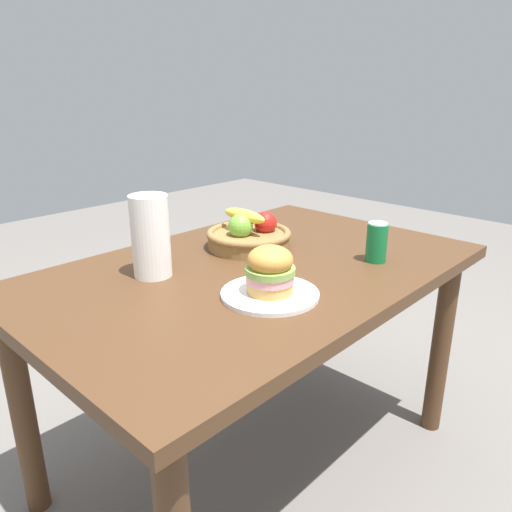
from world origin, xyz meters
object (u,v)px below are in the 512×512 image
object	(u,v)px
soda_can	(377,242)
sandwich	(270,270)
plate	(270,294)
paper_towel_roll	(151,236)
fruit_basket	(249,235)

from	to	relation	value
soda_can	sandwich	bearing A→B (deg)	172.09
plate	soda_can	distance (m)	0.44
paper_towel_roll	fruit_basket	bearing A→B (deg)	-3.04
plate	paper_towel_roll	size ratio (longest dim) A/B	1.09
plate	fruit_basket	bearing A→B (deg)	51.69
sandwich	paper_towel_roll	xyz separation A→B (m)	(-0.12, 0.35, 0.05)
sandwich	soda_can	xyz separation A→B (m)	(0.43, -0.06, -0.01)
fruit_basket	paper_towel_roll	distance (m)	0.39
fruit_basket	plate	bearing A→B (deg)	-128.31
sandwich	paper_towel_roll	size ratio (longest dim) A/B	0.55
paper_towel_roll	soda_can	bearing A→B (deg)	-36.23
plate	sandwich	distance (m)	0.07
soda_can	fruit_basket	distance (m)	0.43
sandwich	soda_can	bearing A→B (deg)	-7.91
plate	soda_can	world-z (taller)	soda_can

